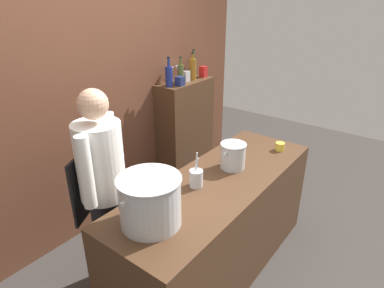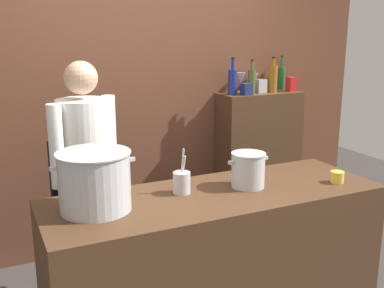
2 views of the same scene
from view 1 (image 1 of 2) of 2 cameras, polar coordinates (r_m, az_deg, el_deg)
name	(u,v)px [view 1 (image 1 of 2)]	position (r m, az deg, el deg)	size (l,w,h in m)	color
ground_plane	(216,267)	(3.15, 4.11, -20.38)	(8.00, 8.00, 0.00)	#383330
brick_back_panel	(96,78)	(3.28, -16.27, 10.90)	(4.40, 0.10, 3.00)	brown
prep_counter	(217,226)	(2.85, 4.39, -13.94)	(2.04, 0.70, 0.90)	#472D1C
bar_cabinet	(185,132)	(4.11, -1.17, 2.03)	(0.76, 0.32, 1.29)	#472D1C
chef	(102,181)	(2.52, -15.28, -6.23)	(0.48, 0.41, 1.66)	black
stockpot_large	(150,201)	(2.06, -7.25, -9.77)	(0.45, 0.40, 0.32)	#B7BABF
stockpot_small	(233,156)	(2.73, 7.08, -2.02)	(0.28, 0.21, 0.21)	#B7BABF
utensil_crock	(196,178)	(2.47, 0.71, -5.89)	(0.10, 0.10, 0.27)	#B7BABF
butter_jar	(280,146)	(3.15, 14.96, -0.41)	(0.09, 0.09, 0.07)	yellow
wine_bottle_amber	(193,69)	(3.96, 0.10, 12.85)	(0.08, 0.08, 0.31)	#8C5919
wine_bottle_cobalt	(169,76)	(3.65, -4.00, 11.67)	(0.08, 0.08, 0.32)	navy
wine_bottle_olive	(181,73)	(3.79, -1.98, 12.09)	(0.07, 0.07, 0.30)	#475123
wine_bottle_green	(194,66)	(4.17, 0.27, 13.28)	(0.07, 0.07, 0.32)	#1E592D
wine_glass_wide	(170,72)	(3.83, -3.76, 12.40)	(0.08, 0.08, 0.18)	silver
wine_glass_tall	(178,70)	(3.96, -2.43, 12.70)	(0.07, 0.07, 0.16)	silver
spice_tin_navy	(180,81)	(3.70, -2.10, 10.81)	(0.08, 0.08, 0.10)	navy
spice_tin_silver	(185,76)	(3.89, -1.18, 11.66)	(0.09, 0.09, 0.12)	#B2B2B7
spice_tin_red	(203,72)	(4.12, 1.98, 12.41)	(0.08, 0.08, 0.13)	red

